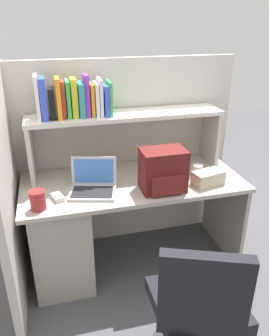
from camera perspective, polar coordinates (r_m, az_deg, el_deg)
The scene contains 13 objects.
ground_plane at distance 2.85m, azimuth -0.26°, elevation -15.34°, with size 8.00×8.00×0.00m, color #4C4C51.
desk at distance 2.55m, azimuth -8.89°, elevation -9.60°, with size 1.60×0.70×0.73m.
cubicle_partition_rear at distance 2.76m, azimuth -2.24°, elevation 2.17°, with size 1.84×0.05×1.55m, color #BCB5A8.
cubicle_partition_left at distance 2.34m, azimuth -20.63°, elevation -3.84°, with size 0.05×1.06×1.55m, color #BCB5A8.
overhead_hutch at distance 2.49m, azimuth -1.46°, elevation 7.18°, with size 1.44×0.28×0.45m.
reference_books_on_shelf at distance 2.38m, azimuth -10.39°, elevation 11.56°, with size 0.51×0.19×0.30m.
laptop at distance 2.29m, azimuth -7.09°, elevation -2.80°, with size 0.36×0.32×0.22m.
backpack at distance 2.26m, azimuth 4.93°, elevation -0.48°, with size 0.30×0.23×0.29m.
computer_mouse at distance 2.24m, azimuth -13.02°, elevation -4.91°, with size 0.06×0.10×0.03m, color silver.
paper_cup at distance 2.53m, azimuth 10.69°, elevation -0.47°, with size 0.08×0.08×0.09m, color white.
tissue_box at distance 2.42m, azimuth 12.47°, elevation -1.68°, with size 0.22×0.12×0.10m, color #BFB299.
snack_canister at distance 2.15m, azimuth -16.20°, elevation -5.28°, with size 0.10×0.10×0.12m, color maroon.
office_chair at distance 1.92m, azimuth 10.53°, elevation -24.25°, with size 0.53×0.55×0.93m.
Camera 1 is at (-0.54, -2.12, 1.82)m, focal length 35.68 mm.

